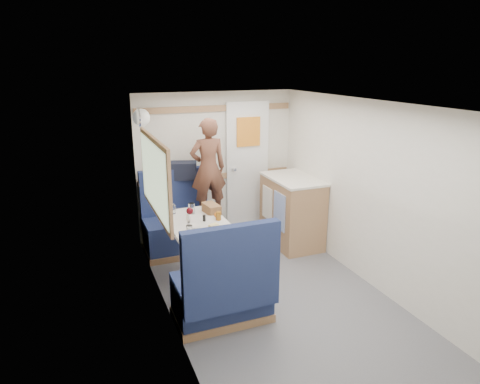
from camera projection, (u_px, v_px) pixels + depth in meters
name	position (u px, v px, depth m)	size (l,w,h in m)	color
floor	(291.00, 315.00, 4.17)	(4.50, 4.50, 0.00)	#515156
ceiling	(300.00, 107.00, 3.59)	(4.50, 4.50, 0.00)	silver
wall_back	(216.00, 166.00, 5.89)	(2.20, 0.02, 2.00)	silver
wall_left	(177.00, 236.00, 3.50)	(0.02, 4.50, 2.00)	silver
wall_right	(392.00, 204.00, 4.27)	(0.02, 4.50, 2.00)	silver
oak_trim_low	(217.00, 176.00, 5.91)	(2.15, 0.02, 0.08)	olive
oak_trim_high	(216.00, 108.00, 5.64)	(2.15, 0.02, 0.08)	olive
side_window	(154.00, 177.00, 4.32)	(0.04, 1.30, 0.72)	#A7B79B
rear_door	(247.00, 165.00, 6.02)	(0.62, 0.12, 1.86)	white
dinette_table	(197.00, 234.00, 4.67)	(0.62, 0.92, 0.72)	white
bench_far	(179.00, 229.00, 5.52)	(0.90, 0.59, 1.05)	#161E48
bench_near	(224.00, 293.00, 3.98)	(0.90, 0.59, 1.05)	#161E48
ledge	(173.00, 181.00, 5.58)	(0.90, 0.14, 0.04)	olive
dome_light	(141.00, 117.00, 4.95)	(0.20, 0.20, 0.20)	white
galley_counter	(292.00, 210.00, 5.71)	(0.57, 0.92, 0.92)	olive
person	(208.00, 168.00, 5.37)	(0.46, 0.30, 1.27)	brown
duffel_bag	(178.00, 170.00, 5.57)	(0.46, 0.22, 0.22)	black
tray	(202.00, 222.00, 4.55)	(0.26, 0.34, 0.02)	silver
orange_fruit	(217.00, 215.00, 4.65)	(0.07, 0.07, 0.07)	orange
cheese_block	(214.00, 226.00, 4.38)	(0.10, 0.06, 0.03)	#D5C87B
wine_glass	(190.00, 212.00, 4.54)	(0.08, 0.08, 0.17)	white
tumbler_left	(189.00, 230.00, 4.21)	(0.06, 0.06, 0.10)	white
tumbler_mid	(173.00, 209.00, 4.83)	(0.06, 0.06, 0.10)	white
tumbler_right	(192.00, 208.00, 4.84)	(0.07, 0.07, 0.12)	silver
beer_glass	(218.00, 216.00, 4.63)	(0.06, 0.06, 0.09)	#895213
pepper_grinder	(204.00, 219.00, 4.55)	(0.03, 0.03, 0.09)	black
salt_grinder	(188.00, 216.00, 4.63)	(0.03, 0.03, 0.08)	white
bread_loaf	(211.00, 209.00, 4.84)	(0.14, 0.25, 0.11)	brown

